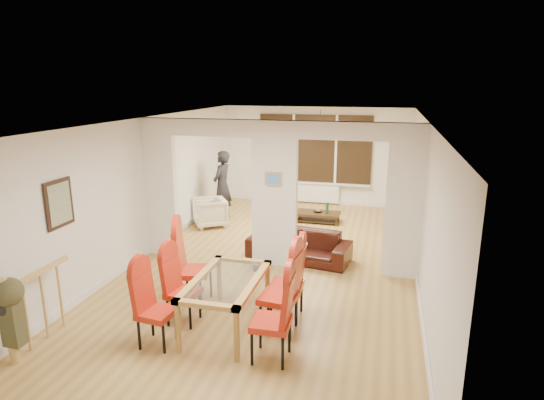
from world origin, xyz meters
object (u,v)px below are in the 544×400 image
at_px(dining_chair_lb, 183,288).
at_px(sofa, 299,245).
at_px(dining_chair_la, 156,307).
at_px(dining_chair_rb, 279,291).
at_px(person, 222,185).
at_px(bowl, 317,211).
at_px(armchair, 210,212).
at_px(television, 388,218).
at_px(dining_chair_rc, 287,280).
at_px(dining_chair_ra, 271,316).
at_px(dining_chair_lc, 193,266).
at_px(coffee_table, 318,217).
at_px(dining_table, 227,303).
at_px(bottle, 327,208).

distance_m(dining_chair_lb, sofa, 2.88).
height_order(dining_chair_la, dining_chair_rb, dining_chair_rb).
distance_m(person, bowl, 2.36).
height_order(dining_chair_la, armchair, dining_chair_la).
relative_size(dining_chair_la, television, 1.06).
distance_m(dining_chair_la, dining_chair_rc, 1.79).
height_order(dining_chair_rc, sofa, dining_chair_rc).
relative_size(dining_chair_ra, bowl, 5.20).
xyz_separation_m(dining_chair_lc, coffee_table, (1.19, 4.50, -0.47)).
xyz_separation_m(dining_table, dining_chair_rb, (0.70, 0.06, 0.23)).
bearing_deg(dining_chair_ra, bottle, 88.86).
relative_size(coffee_table, bowl, 4.84).
relative_size(dining_table, television, 1.56).
xyz_separation_m(person, bowl, (2.27, 0.30, -0.56)).
xyz_separation_m(dining_chair_ra, sofa, (-0.28, 3.19, -0.28)).
xyz_separation_m(dining_chair_rb, bowl, (-0.25, 5.01, -0.32)).
bearing_deg(dining_chair_ra, sofa, 93.22).
bearing_deg(dining_chair_rc, dining_chair_lc, 175.84).
xyz_separation_m(bottle, bowl, (-0.24, 0.09, -0.12)).
height_order(dining_chair_lb, coffee_table, dining_chair_lb).
xyz_separation_m(armchair, bowl, (2.35, 0.92, -0.06)).
height_order(dining_chair_la, coffee_table, dining_chair_la).
xyz_separation_m(dining_table, sofa, (0.47, 2.64, -0.08)).
bearing_deg(television, bowl, 75.64).
height_order(dining_chair_rb, armchair, dining_chair_rb).
height_order(dining_chair_lc, coffee_table, dining_chair_lc).
bearing_deg(bowl, dining_chair_lc, -104.64).
distance_m(armchair, bottle, 2.72).
relative_size(television, bottle, 3.40).
xyz_separation_m(dining_chair_lc, dining_chair_ra, (1.48, -1.11, -0.03)).
xyz_separation_m(dining_table, armchair, (-1.90, 4.15, -0.03)).
distance_m(dining_chair_rc, sofa, 2.17).
xyz_separation_m(dining_chair_rc, person, (-2.53, 4.28, 0.28)).
xyz_separation_m(dining_chair_la, dining_chair_lc, (-0.02, 1.16, 0.07)).
bearing_deg(bottle, coffee_table, 159.93).
bearing_deg(dining_chair_la, dining_table, 47.31).
relative_size(dining_chair_lc, dining_chair_rb, 1.01).
xyz_separation_m(dining_table, person, (-1.82, 4.77, 0.47)).
relative_size(television, coffee_table, 0.94).
distance_m(dining_chair_la, person, 5.50).
distance_m(sofa, bowl, 2.43).
bearing_deg(armchair, sofa, 24.44).
relative_size(dining_chair_rc, bottle, 3.85).
relative_size(dining_chair_ra, dining_chair_rb, 0.96).
distance_m(armchair, person, 0.81).
height_order(dining_chair_lb, bottle, dining_chair_lb).
height_order(dining_chair_ra, television, dining_chair_ra).
bearing_deg(dining_chair_rb, coffee_table, 98.80).
height_order(dining_chair_lb, bowl, dining_chair_lb).
bearing_deg(armchair, bottle, 74.59).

